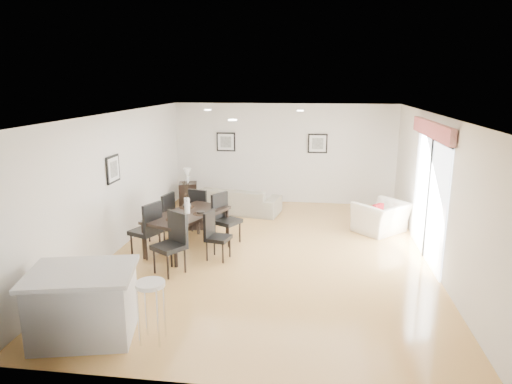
# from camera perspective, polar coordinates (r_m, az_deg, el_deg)

# --- Properties ---
(ground) EXTENTS (8.00, 8.00, 0.00)m
(ground) POSITION_cam_1_polar(r_m,az_deg,el_deg) (8.97, 1.59, -7.75)
(ground) COLOR tan
(ground) RESTS_ON ground
(wall_back) EXTENTS (6.00, 0.04, 2.70)m
(wall_back) POSITION_cam_1_polar(r_m,az_deg,el_deg) (12.48, 3.52, 4.80)
(wall_back) COLOR silver
(wall_back) RESTS_ON ground
(wall_front) EXTENTS (6.00, 0.04, 2.70)m
(wall_front) POSITION_cam_1_polar(r_m,az_deg,el_deg) (4.79, -3.30, -10.12)
(wall_front) COLOR silver
(wall_front) RESTS_ON ground
(wall_left) EXTENTS (0.04, 8.00, 2.70)m
(wall_left) POSITION_cam_1_polar(r_m,az_deg,el_deg) (9.35, -16.97, 1.18)
(wall_left) COLOR silver
(wall_left) RESTS_ON ground
(wall_right) EXTENTS (0.04, 8.00, 2.70)m
(wall_right) POSITION_cam_1_polar(r_m,az_deg,el_deg) (8.80, 21.48, 0.06)
(wall_right) COLOR silver
(wall_right) RESTS_ON ground
(ceiling) EXTENTS (6.00, 8.00, 0.02)m
(ceiling) POSITION_cam_1_polar(r_m,az_deg,el_deg) (8.37, 1.71, 9.72)
(ceiling) COLOR white
(ceiling) RESTS_ON wall_back
(sofa) EXTENTS (2.32, 1.24, 0.64)m
(sofa) POSITION_cam_1_polar(r_m,az_deg,el_deg) (11.66, -2.45, -1.00)
(sofa) COLOR gray
(sofa) RESTS_ON ground
(armchair) EXTENTS (1.39, 1.39, 0.68)m
(armchair) POSITION_cam_1_polar(r_m,az_deg,el_deg) (10.49, 15.40, -3.08)
(armchair) COLOR #EFE6CF
(armchair) RESTS_ON ground
(dining_table) EXTENTS (1.52, 1.99, 0.74)m
(dining_table) POSITION_cam_1_polar(r_m,az_deg,el_deg) (9.12, -8.57, -3.11)
(dining_table) COLOR black
(dining_table) RESTS_ON ground
(dining_chair_wnear) EXTENTS (0.63, 0.63, 1.07)m
(dining_chair_wnear) POSITION_cam_1_polar(r_m,az_deg,el_deg) (8.90, -13.29, -4.23)
(dining_chair_wnear) COLOR black
(dining_chair_wnear) RESTS_ON ground
(dining_chair_wfar) EXTENTS (0.55, 0.55, 1.02)m
(dining_chair_wfar) POSITION_cam_1_polar(r_m,az_deg,el_deg) (9.72, -11.42, -2.76)
(dining_chair_wfar) COLOR black
(dining_chair_wfar) RESTS_ON ground
(dining_chair_enear) EXTENTS (0.49, 0.49, 0.92)m
(dining_chair_enear) POSITION_cam_1_polar(r_m,az_deg,el_deg) (8.62, -5.23, -5.08)
(dining_chair_enear) COLOR black
(dining_chair_enear) RESTS_ON ground
(dining_chair_efar) EXTENTS (0.64, 0.64, 1.04)m
(dining_chair_efar) POSITION_cam_1_polar(r_m,az_deg,el_deg) (9.45, -4.04, -2.93)
(dining_chair_efar) COLOR black
(dining_chair_efar) RESTS_ON ground
(dining_chair_head) EXTENTS (0.67, 0.67, 1.07)m
(dining_chair_head) POSITION_cam_1_polar(r_m,az_deg,el_deg) (8.12, -10.34, -5.83)
(dining_chair_head) COLOR black
(dining_chair_head) RESTS_ON ground
(dining_chair_foot) EXTENTS (0.54, 0.54, 0.98)m
(dining_chair_foot) POSITION_cam_1_polar(r_m,az_deg,el_deg) (10.18, -6.98, -1.96)
(dining_chair_foot) COLOR black
(dining_chair_foot) RESTS_ON ground
(vase) EXTENTS (0.72, 1.17, 0.66)m
(vase) POSITION_cam_1_polar(r_m,az_deg,el_deg) (9.02, -8.65, -0.87)
(vase) COLOR white
(vase) RESTS_ON dining_table
(coffee_table) EXTENTS (1.09, 0.81, 0.39)m
(coffee_table) POSITION_cam_1_polar(r_m,az_deg,el_deg) (10.63, -8.67, -3.33)
(coffee_table) COLOR black
(coffee_table) RESTS_ON ground
(side_table) EXTENTS (0.56, 0.56, 0.62)m
(side_table) POSITION_cam_1_polar(r_m,az_deg,el_deg) (12.43, -8.48, -0.26)
(side_table) COLOR black
(side_table) RESTS_ON ground
(table_lamp) EXTENTS (0.21, 0.21, 0.40)m
(table_lamp) POSITION_cam_1_polar(r_m,az_deg,el_deg) (12.30, -8.58, 2.31)
(table_lamp) COLOR white
(table_lamp) RESTS_ON side_table
(cushion) EXTENTS (0.26, 0.26, 0.28)m
(cushion) POSITION_cam_1_polar(r_m,az_deg,el_deg) (10.33, 15.00, -2.22)
(cushion) COLOR #A7151B
(cushion) RESTS_ON armchair
(kitchen_island) EXTENTS (1.52, 1.29, 0.93)m
(kitchen_island) POSITION_cam_1_polar(r_m,az_deg,el_deg) (6.50, -20.74, -12.91)
(kitchen_island) COLOR #BBBBBD
(kitchen_island) RESTS_ON ground
(bar_stool) EXTENTS (0.38, 0.38, 0.83)m
(bar_stool) POSITION_cam_1_polar(r_m,az_deg,el_deg) (6.03, -13.05, -11.92)
(bar_stool) COLOR silver
(bar_stool) RESTS_ON ground
(framed_print_back_left) EXTENTS (0.52, 0.04, 0.52)m
(framed_print_back_left) POSITION_cam_1_polar(r_m,az_deg,el_deg) (12.62, -3.78, 6.27)
(framed_print_back_left) COLOR black
(framed_print_back_left) RESTS_ON wall_back
(framed_print_back_right) EXTENTS (0.52, 0.04, 0.52)m
(framed_print_back_right) POSITION_cam_1_polar(r_m,az_deg,el_deg) (12.38, 7.71, 6.03)
(framed_print_back_right) COLOR black
(framed_print_back_right) RESTS_ON wall_back
(framed_print_left_wall) EXTENTS (0.04, 0.52, 0.52)m
(framed_print_left_wall) POSITION_cam_1_polar(r_m,az_deg,el_deg) (9.10, -17.44, 2.75)
(framed_print_left_wall) COLOR black
(framed_print_left_wall) RESTS_ON wall_left
(sliding_door) EXTENTS (0.12, 2.70, 2.57)m
(sliding_door) POSITION_cam_1_polar(r_m,az_deg,el_deg) (9.01, 20.93, 2.46)
(sliding_door) COLOR white
(sliding_door) RESTS_ON wall_right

